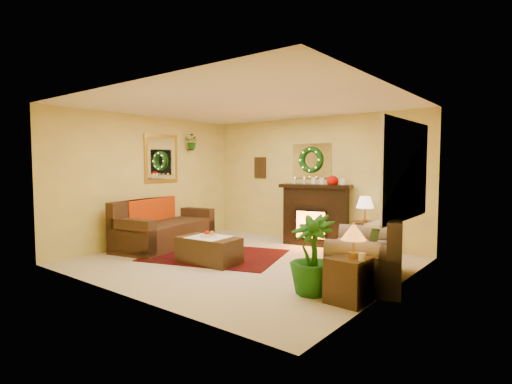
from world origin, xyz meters
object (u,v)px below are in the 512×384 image
Objects in this scene: fireplace at (316,218)px; side_table_round at (364,235)px; end_table_square at (348,280)px; coffee_table at (209,250)px; sofa at (166,224)px; loveseat at (366,251)px.

fireplace reaches higher than side_table_round.
end_table_square is 0.53× the size of coffee_table.
sofa is at bearing -151.04° from side_table_round.
side_table_round is 0.56× the size of coffee_table.
side_table_round is (-0.74, 1.66, -0.09)m from loveseat.
fireplace is 2.34× the size of end_table_square.
sofa reaches higher than end_table_square.
fireplace is 1.07m from side_table_round.
fireplace is 2.51m from coffee_table.
loveseat is (4.10, 0.20, -0.01)m from sofa.
end_table_square is (1.99, -2.73, -0.28)m from fireplace.
coffee_table is (-2.63, 0.34, -0.06)m from end_table_square.
coffee_table is at bearing 172.72° from end_table_square.
side_table_round is 2.88m from coffee_table.
loveseat is 1.82m from side_table_round.
end_table_square is at bearing -12.04° from coffee_table.
sofa reaches higher than coffee_table.
loveseat is 2.97× the size of end_table_square.
side_table_round is 2.82m from end_table_square.
loveseat is (1.79, -1.74, -0.13)m from fireplace.
fireplace reaches higher than sofa.
coffee_table is at bearing -126.10° from side_table_round.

